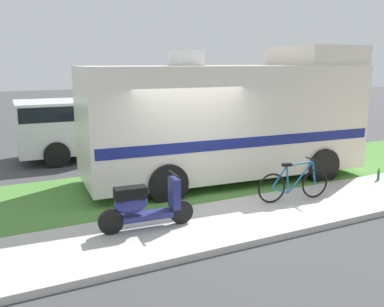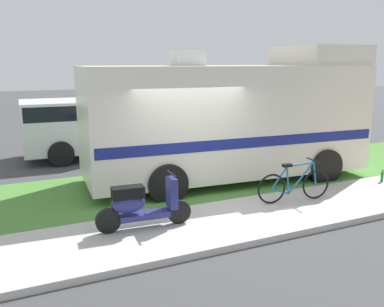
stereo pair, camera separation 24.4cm
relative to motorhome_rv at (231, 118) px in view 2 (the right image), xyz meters
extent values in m
plane|color=#424244|center=(-1.63, -1.42, -1.64)|extent=(80.00, 80.00, 0.00)
cube|color=beige|center=(-1.63, -2.62, -1.58)|extent=(24.00, 2.00, 0.12)
cube|color=#4C8438|center=(-1.63, 0.08, -1.60)|extent=(24.00, 3.40, 0.08)
cube|color=silver|center=(-0.11, 0.01, -0.02)|extent=(7.26, 2.80, 2.64)
cube|color=silver|center=(2.54, -0.17, 1.55)|extent=(1.95, 2.32, 0.50)
cube|color=navy|center=(-0.11, 0.01, -0.41)|extent=(7.12, 2.81, 0.24)
cube|color=black|center=(3.42, -0.23, 0.45)|extent=(0.21, 1.97, 0.90)
cube|color=silver|center=(-1.18, 0.08, 1.48)|extent=(0.74, 0.65, 0.36)
cylinder|color=black|center=(2.16, 0.96, -1.19)|extent=(0.92, 0.34, 0.90)
cylinder|color=black|center=(2.01, -1.25, -1.19)|extent=(0.92, 0.34, 0.90)
cylinder|color=black|center=(-1.99, 1.25, -1.19)|extent=(0.92, 0.34, 0.90)
cylinder|color=black|center=(-2.14, -0.97, -1.19)|extent=(0.92, 0.34, 0.90)
cylinder|color=black|center=(-2.48, -2.39, -1.30)|extent=(0.45, 0.13, 0.44)
cylinder|color=black|center=(-3.77, -2.29, -1.30)|extent=(0.45, 0.13, 0.44)
cube|color=navy|center=(-3.12, -2.34, -1.28)|extent=(0.92, 0.35, 0.10)
cube|color=black|center=(-3.41, -2.32, -0.82)|extent=(0.58, 0.30, 0.20)
ellipsoid|color=navy|center=(-3.41, -2.32, -1.02)|extent=(0.62, 0.35, 0.36)
cube|color=navy|center=(-2.61, -2.38, -0.92)|extent=(0.16, 0.33, 0.56)
cylinder|color=black|center=(-2.61, -2.38, -0.57)|extent=(0.07, 0.50, 0.04)
sphere|color=white|center=(-2.61, -2.38, -0.74)|extent=(0.12, 0.12, 0.12)
torus|color=black|center=(0.76, -2.35, -1.19)|extent=(0.64, 0.12, 0.64)
torus|color=black|center=(-0.29, -2.22, -1.19)|extent=(0.64, 0.12, 0.64)
cylinder|color=#1E6699|center=(0.39, -2.31, -1.02)|extent=(0.60, 0.11, 0.67)
cylinder|color=#1E6699|center=(0.07, -2.27, -1.04)|extent=(0.10, 0.05, 0.60)
cylinder|color=#1E6699|center=(0.36, -2.30, -0.72)|extent=(0.64, 0.12, 0.09)
cylinder|color=#1E6699|center=(-0.09, -2.24, -1.27)|extent=(0.42, 0.09, 0.18)
cylinder|color=#1E6699|center=(-0.13, -2.24, -0.97)|extent=(0.37, 0.08, 0.47)
cylinder|color=#1E6699|center=(0.72, -2.35, -0.94)|extent=(0.12, 0.05, 0.51)
cube|color=black|center=(0.04, -2.26, -0.71)|extent=(0.21, 0.12, 0.06)
cylinder|color=black|center=(0.67, -2.34, -0.65)|extent=(0.09, 0.52, 0.03)
cube|color=silver|center=(-3.56, 4.40, -0.57)|extent=(2.48, 2.13, 1.58)
cube|color=black|center=(-3.56, 4.40, -0.08)|extent=(2.36, 2.15, 0.44)
cube|color=silver|center=(-0.88, 4.30, -0.97)|extent=(3.02, 2.15, 0.78)
cylinder|color=black|center=(-3.78, 3.42, -1.26)|extent=(0.77, 0.27, 0.76)
cylinder|color=black|center=(-3.71, 5.38, -1.26)|extent=(0.77, 0.27, 0.76)
cylinder|color=black|center=(-0.57, 3.30, -1.26)|extent=(0.77, 0.27, 0.76)
cylinder|color=black|center=(-0.49, 5.27, -1.26)|extent=(0.77, 0.27, 0.76)
cylinder|color=#19722D|center=(3.16, -2.03, -1.40)|extent=(0.07, 0.07, 0.24)
cylinder|color=#19722D|center=(3.16, -2.03, -1.25)|extent=(0.03, 0.03, 0.05)
cylinder|color=black|center=(3.16, -2.03, -1.22)|extent=(0.03, 0.03, 0.02)
camera|label=1|loc=(-5.51, -8.92, 1.40)|focal=38.79mm
camera|label=2|loc=(-5.29, -9.03, 1.40)|focal=38.79mm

